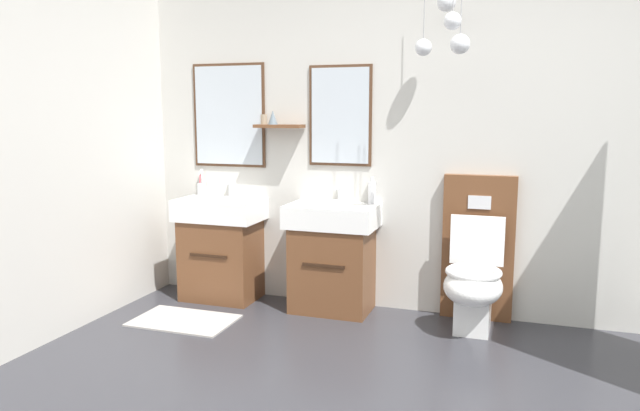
{
  "coord_description": "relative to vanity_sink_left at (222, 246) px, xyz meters",
  "views": [
    {
      "loc": [
        0.42,
        -2.22,
        1.42
      ],
      "look_at": [
        -0.87,
        1.56,
        0.8
      ],
      "focal_mm": 33.77,
      "sensor_mm": 36.0,
      "label": 1
    }
  ],
  "objects": [
    {
      "name": "wall_back",
      "position": [
        1.72,
        0.23,
        0.87
      ],
      "size": [
        4.9,
        0.66,
        2.54
      ],
      "color": "beige",
      "rests_on": "ground"
    },
    {
      "name": "bath_mat",
      "position": [
        -0.0,
        -0.57,
        -0.4
      ],
      "size": [
        0.68,
        0.44,
        0.01
      ],
      "primitive_type": "cube",
      "color": "#9E9993",
      "rests_on": "ground"
    },
    {
      "name": "vanity_sink_left",
      "position": [
        0.0,
        0.0,
        0.0
      ],
      "size": [
        0.63,
        0.43,
        0.77
      ],
      "color": "brown",
      "rests_on": "ground"
    },
    {
      "name": "tap_on_left_sink",
      "position": [
        0.0,
        0.15,
        0.44
      ],
      "size": [
        0.03,
        0.13,
        0.11
      ],
      "color": "silver",
      "rests_on": "vanity_sink_left"
    },
    {
      "name": "vanity_sink_right",
      "position": [
        0.89,
        0.0,
        0.0
      ],
      "size": [
        0.63,
        0.43,
        0.77
      ],
      "color": "brown",
      "rests_on": "ground"
    },
    {
      "name": "tap_on_right_sink",
      "position": [
        0.89,
        0.15,
        0.44
      ],
      "size": [
        0.03,
        0.13,
        0.11
      ],
      "color": "silver",
      "rests_on": "vanity_sink_right"
    },
    {
      "name": "toilet",
      "position": [
        1.88,
        -0.02,
        -0.03
      ],
      "size": [
        0.48,
        0.62,
        1.0
      ],
      "color": "brown",
      "rests_on": "ground"
    },
    {
      "name": "toothbrush_cup",
      "position": [
        -0.24,
        0.14,
        0.42
      ],
      "size": [
        0.07,
        0.07,
        0.21
      ],
      "color": "silver",
      "rests_on": "vanity_sink_left"
    },
    {
      "name": "soap_dispenser",
      "position": [
        1.13,
        0.15,
        0.45
      ],
      "size": [
        0.06,
        0.06,
        0.19
      ],
      "color": "white",
      "rests_on": "vanity_sink_right"
    },
    {
      "name": "folded_hand_towel",
      "position": [
        0.85,
        -0.12,
        0.39
      ],
      "size": [
        0.22,
        0.16,
        0.04
      ],
      "primitive_type": "cube",
      "color": "white",
      "rests_on": "vanity_sink_right"
    }
  ]
}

